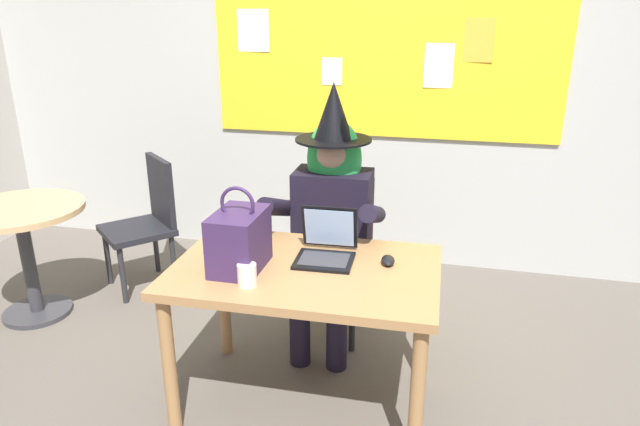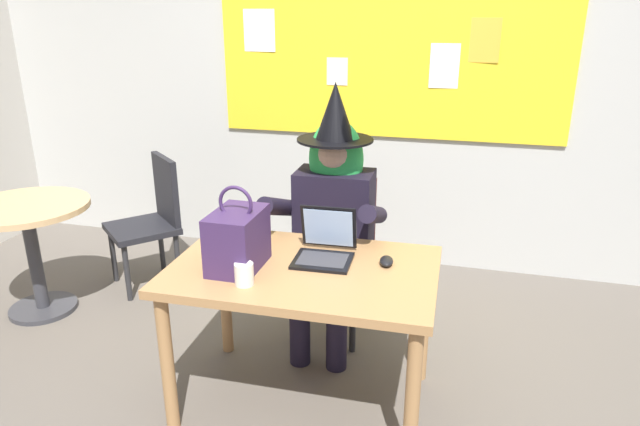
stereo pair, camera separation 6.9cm
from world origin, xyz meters
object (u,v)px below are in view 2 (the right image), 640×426
computer_mouse (386,261)px  side_table_round (30,233)px  laptop (325,247)px  person_costumed (332,206)px  chair_at_desk (338,247)px  chair_spare_by_window (153,215)px  desk_main (303,286)px  handbag (237,239)px  coffee_mug (244,274)px

computer_mouse → side_table_round: bearing=163.8°
laptop → person_costumed: bearing=97.6°
chair_at_desk → person_costumed: size_ratio=0.62×
person_costumed → chair_spare_by_window: (-1.34, 0.36, -0.31)m
desk_main → person_costumed: person_costumed is taller
side_table_round → chair_spare_by_window: 0.75m
chair_at_desk → laptop: bearing=12.1°
computer_mouse → handbag: size_ratio=0.28×
laptop → computer_mouse: size_ratio=2.78×
chair_at_desk → person_costumed: 0.31m
coffee_mug → side_table_round: bearing=158.9°
desk_main → laptop: size_ratio=4.14×
person_costumed → handbag: 0.75m
laptop → coffee_mug: laptop is taller
side_table_round → computer_mouse: bearing=-7.6°
laptop → desk_main: bearing=-122.2°
desk_main → chair_spare_by_window: (-1.36, 0.98, -0.13)m
person_costumed → handbag: size_ratio=3.83×
computer_mouse → handbag: bearing=-171.2°
coffee_mug → computer_mouse: bearing=32.8°
person_costumed → handbag: bearing=-21.3°
chair_spare_by_window → handbag: bearing=87.1°
chair_at_desk → coffee_mug: chair_at_desk is taller
handbag → coffee_mug: handbag is taller
person_costumed → coffee_mug: bearing=-12.3°
desk_main → computer_mouse: size_ratio=11.53×
desk_main → handbag: handbag is taller
computer_mouse → desk_main: bearing=-170.0°
laptop → computer_mouse: 0.29m
laptop → chair_at_desk: bearing=95.2°
person_costumed → chair_spare_by_window: size_ratio=1.64×
handbag → person_costumed: bearing=70.2°
handbag → chair_spare_by_window: size_ratio=0.43×
computer_mouse → handbag: (-0.63, -0.20, 0.12)m
chair_at_desk → side_table_round: chair_at_desk is taller
handbag → laptop: bearing=30.1°
coffee_mug → chair_spare_by_window: size_ratio=0.11×
laptop → side_table_round: (-1.92, 0.29, -0.25)m
person_costumed → laptop: bearing=8.9°
person_costumed → laptop: person_costumed is taller
chair_spare_by_window → desk_main: bearing=95.6°
chair_spare_by_window → side_table_round: bearing=0.0°
chair_at_desk → handbag: handbag is taller
laptop → coffee_mug: (-0.25, -0.35, -0.00)m
laptop → chair_spare_by_window: size_ratio=0.33×
handbag → chair_spare_by_window: handbag is taller
person_costumed → chair_spare_by_window: 1.42m
person_costumed → computer_mouse: (0.38, -0.50, -0.06)m
chair_at_desk → side_table_round: (-1.83, -0.33, 0.02)m
computer_mouse → coffee_mug: size_ratio=1.09×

